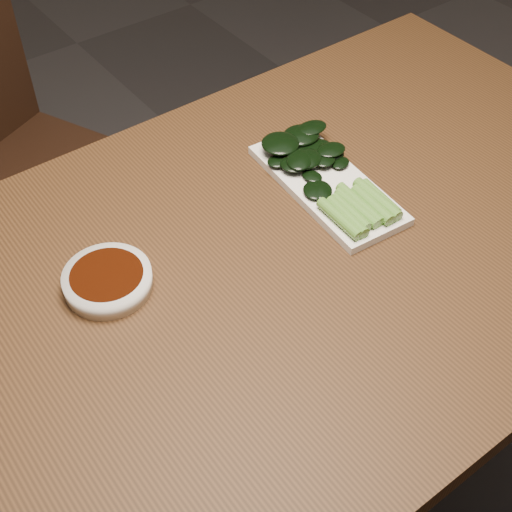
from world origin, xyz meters
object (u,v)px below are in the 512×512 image
object	(u,v)px
chair_far	(10,157)
gai_lan	(325,171)
table	(268,290)
sauce_bowl	(108,280)
serving_plate	(327,184)

from	to	relation	value
chair_far	gai_lan	xyz separation A→B (m)	(0.30, -0.72, 0.29)
table	chair_far	world-z (taller)	chair_far
sauce_bowl	chair_far	bearing A→B (deg)	82.72
chair_far	serving_plate	xyz separation A→B (m)	(0.29, -0.73, 0.27)
chair_far	serving_plate	world-z (taller)	chair_far
sauce_bowl	table	bearing A→B (deg)	-22.51
serving_plate	gai_lan	size ratio (longest dim) A/B	1.04
sauce_bowl	serving_plate	size ratio (longest dim) A/B	0.42
table	serving_plate	distance (m)	0.20
sauce_bowl	serving_plate	xyz separation A→B (m)	(0.38, -0.02, -0.01)
sauce_bowl	gai_lan	world-z (taller)	gai_lan
table	sauce_bowl	xyz separation A→B (m)	(-0.21, 0.09, 0.09)
table	serving_plate	xyz separation A→B (m)	(0.17, 0.07, 0.08)
sauce_bowl	serving_plate	distance (m)	0.39
gai_lan	serving_plate	bearing A→B (deg)	-108.55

